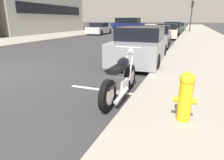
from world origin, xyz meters
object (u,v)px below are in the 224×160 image
at_px(parked_car_far_down_curb, 173,29).
at_px(crossing_truck, 128,24).
at_px(parked_car_mid_block, 178,27).
at_px(parked_car_behind_motorcycle, 156,36).
at_px(parked_car_near_corner, 141,46).
at_px(parked_car_at_intersection, 167,32).
at_px(fire_hydrant, 186,95).
at_px(traffic_signal_near_corner, 192,9).
at_px(car_opposite_curb, 99,29).
at_px(parked_motorcycle, 121,80).

relative_size(parked_car_far_down_curb, crossing_truck, 0.82).
bearing_deg(parked_car_mid_block, crossing_truck, 97.49).
distance_m(parked_car_behind_motorcycle, parked_car_mid_block, 17.43).
bearing_deg(crossing_truck, parked_car_near_corner, 110.64).
relative_size(parked_car_near_corner, parked_car_behind_motorcycle, 0.98).
height_order(parked_car_near_corner, parked_car_behind_motorcycle, parked_car_near_corner).
relative_size(parked_car_at_intersection, crossing_truck, 0.87).
xyz_separation_m(crossing_truck, fire_hydrant, (-27.57, -9.40, -0.46)).
distance_m(parked_car_near_corner, parked_car_behind_motorcycle, 5.92).
relative_size(parked_car_at_intersection, traffic_signal_near_corner, 1.10).
relative_size(parked_car_near_corner, car_opposite_curb, 0.93).
bearing_deg(traffic_signal_near_corner, parked_car_behind_motorcycle, 173.13).
bearing_deg(traffic_signal_near_corner, fire_hydrant, -179.50).
xyz_separation_m(parked_car_far_down_curb, fire_hydrant, (-22.20, -2.09, -0.12)).
distance_m(parked_motorcycle, parked_car_at_intersection, 15.98).
xyz_separation_m(parked_car_behind_motorcycle, parked_car_at_intersection, (5.99, -0.08, -0.01)).
relative_size(parked_car_at_intersection, car_opposite_curb, 0.94).
xyz_separation_m(parked_car_behind_motorcycle, fire_hydrant, (-10.82, -2.22, -0.07)).
bearing_deg(fire_hydrant, traffic_signal_near_corner, 0.50).
xyz_separation_m(parked_motorcycle, parked_car_near_corner, (4.06, 0.51, 0.26)).
height_order(parked_car_far_down_curb, crossing_truck, crossing_truck).
height_order(fire_hydrant, traffic_signal_near_corner, traffic_signal_near_corner).
relative_size(parked_motorcycle, parked_car_near_corner, 0.47).
distance_m(parked_car_behind_motorcycle, fire_hydrant, 11.05).
bearing_deg(traffic_signal_near_corner, car_opposite_curb, 126.64).
height_order(parked_car_behind_motorcycle, fire_hydrant, parked_car_behind_motorcycle).
distance_m(parked_car_behind_motorcycle, traffic_signal_near_corner, 16.71).
distance_m(parked_car_near_corner, fire_hydrant, 5.27).
xyz_separation_m(parked_car_at_intersection, car_opposite_curb, (2.73, 8.45, 0.00)).
relative_size(parked_car_near_corner, traffic_signal_near_corner, 1.09).
bearing_deg(traffic_signal_near_corner, parked_car_far_down_curb, 159.75).
height_order(parked_car_at_intersection, traffic_signal_near_corner, traffic_signal_near_corner).
relative_size(parked_car_behind_motorcycle, car_opposite_curb, 0.95).
bearing_deg(parked_motorcycle, parked_car_behind_motorcycle, 5.91).
xyz_separation_m(parked_car_behind_motorcycle, parked_car_far_down_curb, (11.38, -0.12, 0.05)).
relative_size(parked_motorcycle, crossing_truck, 0.41).
bearing_deg(parked_car_far_down_curb, parked_car_behind_motorcycle, -177.34).
distance_m(parked_motorcycle, traffic_signal_near_corner, 26.54).
relative_size(fire_hydrant, traffic_signal_near_corner, 0.20).
xyz_separation_m(parked_car_at_intersection, traffic_signal_near_corner, (10.42, -1.90, 2.41)).
bearing_deg(parked_car_at_intersection, car_opposite_curb, 69.35).
xyz_separation_m(parked_car_far_down_curb, crossing_truck, (5.37, 7.31, 0.34)).
bearing_deg(parked_motorcycle, parked_car_at_intersection, 3.84).
bearing_deg(parked_car_far_down_curb, traffic_signal_near_corner, -16.98).
relative_size(parked_motorcycle, parked_car_mid_block, 0.48).
relative_size(parked_car_behind_motorcycle, fire_hydrant, 5.45).
height_order(parked_motorcycle, parked_car_at_intersection, parked_car_at_intersection).
xyz_separation_m(parked_motorcycle, car_opposite_curb, (18.69, 9.19, 0.21)).
height_order(parked_car_mid_block, crossing_truck, crossing_truck).
bearing_deg(crossing_truck, parked_car_behind_motorcycle, 115.53).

